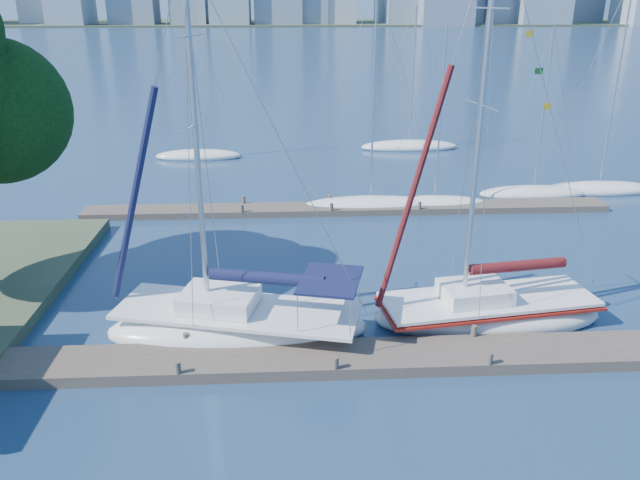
{
  "coord_description": "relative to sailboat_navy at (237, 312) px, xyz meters",
  "views": [
    {
      "loc": [
        -1.42,
        -17.98,
        11.45
      ],
      "look_at": [
        -0.24,
        4.0,
        2.93
      ],
      "focal_mm": 35.0,
      "sensor_mm": 36.0,
      "label": 1
    }
  ],
  "objects": [
    {
      "name": "sailboat_maroon",
      "position": [
        9.31,
        0.57,
        0.15
      ],
      "size": [
        8.94,
        4.04,
        14.66
      ],
      "rotation": [
        0.0,
        0.0,
        0.15
      ],
      "color": "white",
      "rests_on": "ground"
    },
    {
      "name": "bg_boat_2",
      "position": [
        6.7,
        14.47,
        -0.74
      ],
      "size": [
        8.22,
        3.26,
        12.88
      ],
      "rotation": [
        0.0,
        0.0,
        0.15
      ],
      "color": "white",
      "rests_on": "ground"
    },
    {
      "name": "bg_boat_6",
      "position": [
        -4.93,
        27.45,
        -0.75
      ],
      "size": [
        6.83,
        3.64,
        12.09
      ],
      "rotation": [
        0.0,
        0.0,
        0.26
      ],
      "color": "white",
      "rests_on": "ground"
    },
    {
      "name": "near_dock",
      "position": [
        3.32,
        -2.04,
        -0.79
      ],
      "size": [
        26.0,
        2.0,
        0.4
      ],
      "primitive_type": "cube",
      "color": "#493F36",
      "rests_on": "ground"
    },
    {
      "name": "bg_boat_4",
      "position": [
        17.11,
        16.35,
        -0.77
      ],
      "size": [
        6.95,
        4.61,
        10.34
      ],
      "rotation": [
        0.0,
        0.0,
        0.44
      ],
      "color": "white",
      "rests_on": "ground"
    },
    {
      "name": "far_dock",
      "position": [
        5.32,
        13.96,
        -0.81
      ],
      "size": [
        30.0,
        1.8,
        0.36
      ],
      "primitive_type": "cube",
      "color": "#493F36",
      "rests_on": "ground"
    },
    {
      "name": "ground",
      "position": [
        3.32,
        -2.04,
        -0.99
      ],
      "size": [
        700.0,
        700.0,
        0.0
      ],
      "primitive_type": "plane",
      "color": "navy",
      "rests_on": "ground"
    },
    {
      "name": "bg_boat_3",
      "position": [
        10.51,
        14.56,
        -0.77
      ],
      "size": [
        6.55,
        4.1,
        10.4
      ],
      "rotation": [
        0.0,
        0.0,
        -0.38
      ],
      "color": "white",
      "rests_on": "ground"
    },
    {
      "name": "far_shore",
      "position": [
        3.32,
        317.96,
        -0.99
      ],
      "size": [
        800.0,
        100.0,
        1.5
      ],
      "primitive_type": "cube",
      "color": "#38472D",
      "rests_on": "ground"
    },
    {
      "name": "sailboat_navy",
      "position": [
        0.0,
        0.0,
        0.0
      ],
      "size": [
        9.83,
        5.19,
        13.67
      ],
      "rotation": [
        0.0,
        0.0,
        -0.24
      ],
      "color": "white",
      "rests_on": "ground"
    },
    {
      "name": "bg_boat_5",
      "position": [
        21.59,
        16.94,
        -0.74
      ],
      "size": [
        7.7,
        3.28,
        13.36
      ],
      "rotation": [
        0.0,
        0.0,
        -0.17
      ],
      "color": "white",
      "rests_on": "ground"
    },
    {
      "name": "bg_boat_7",
      "position": [
        11.86,
        29.72,
        -0.75
      ],
      "size": [
        8.12,
        3.17,
        11.34
      ],
      "rotation": [
        0.0,
        0.0,
        -0.13
      ],
      "color": "white",
      "rests_on": "ground"
    }
  ]
}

